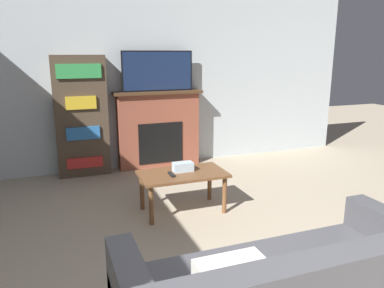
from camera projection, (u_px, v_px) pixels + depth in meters
name	position (u px, v px, depth m)	size (l,w,h in m)	color
wall_back	(148.00, 78.00, 5.63)	(6.83, 0.06, 2.70)	silver
fireplace	(159.00, 129.00, 5.73)	(1.34, 0.28, 1.17)	brown
tv	(158.00, 71.00, 5.50)	(1.07, 0.03, 0.59)	black
coffee_table	(183.00, 178.00, 4.10)	(0.94, 0.54, 0.45)	brown
tissue_box	(183.00, 167.00, 4.13)	(0.22, 0.12, 0.10)	silver
remote_control	(171.00, 174.00, 4.00)	(0.04, 0.15, 0.02)	black
bookshelf	(81.00, 116.00, 5.26)	(0.72, 0.29, 1.70)	#4C3D2D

